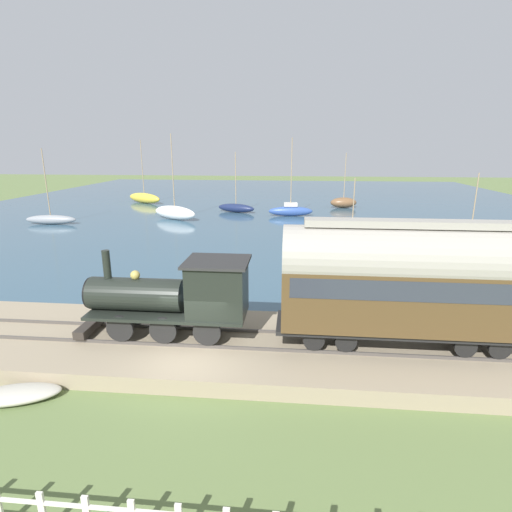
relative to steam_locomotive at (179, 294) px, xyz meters
The scene contains 16 objects.
ground_plane 2.90m from the steam_locomotive, 154.23° to the right, with size 200.00×200.00×0.00m, color #607542.
harbor_water 43.27m from the steam_locomotive, ahead, with size 80.00×80.00×0.01m.
rail_embankment 2.23m from the steam_locomotive, 90.00° to the right, with size 5.80×56.00×0.71m.
steam_locomotive is the anchor object (origin of this frame).
passenger_coach 8.27m from the steam_locomotive, 90.00° to the right, with size 2.25×9.03×4.64m.
sailboat_red 28.06m from the steam_locomotive, 42.84° to the right, with size 2.53×4.31×5.73m.
sailboat_blue 32.63m from the steam_locomotive, ahead, with size 1.50×5.17×8.76m.
sailboat_brown 41.07m from the steam_locomotive, 15.13° to the right, with size 2.11×3.62×7.04m.
sailboat_white 30.22m from the steam_locomotive, 17.05° to the left, with size 3.98×5.82×9.12m.
sailboat_black 24.34m from the steam_locomotive, 23.06° to the right, with size 2.74×4.23×5.13m.
sailboat_yellow 44.99m from the steam_locomotive, 22.35° to the left, with size 4.56×6.23×8.72m.
sailboat_navy 34.64m from the steam_locomotive, ahead, with size 2.84×5.02×7.18m.
sailboat_gray 32.46m from the steam_locomotive, 39.97° to the left, with size 1.38×5.28×7.63m.
rowboat_off_pier 5.59m from the steam_locomotive, 15.40° to the left, with size 2.46×2.04×0.34m.
rowboat_near_shore 10.17m from the steam_locomotive, 61.48° to the right, with size 0.89×2.16×0.46m.
beached_dinghy 6.09m from the steam_locomotive, 129.48° to the left, with size 1.88×3.00×0.44m.
Camera 1 is at (-12.32, -3.53, 7.74)m, focal length 28.00 mm.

